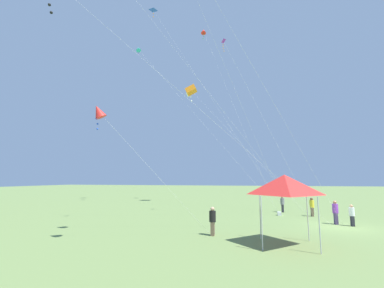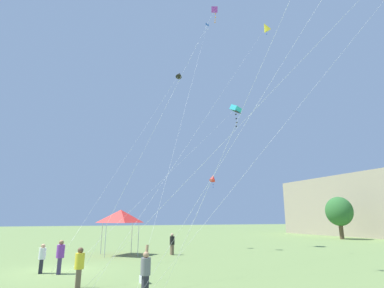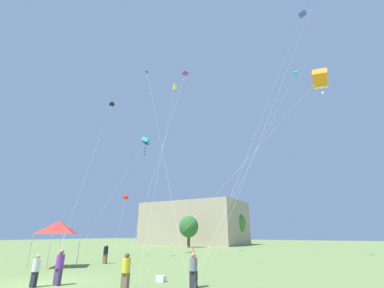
% 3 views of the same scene
% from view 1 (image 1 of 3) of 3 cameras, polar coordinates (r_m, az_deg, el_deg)
% --- Properties ---
extents(ground_plane, '(220.00, 220.00, 0.00)m').
position_cam_1_polar(ground_plane, '(21.74, 29.92, -15.65)').
color(ground_plane, olive).
extents(festival_tent, '(2.82, 2.82, 3.59)m').
position_cam_1_polar(festival_tent, '(14.47, 19.91, -8.51)').
color(festival_tent, '#B7B7BC').
rests_on(festival_tent, ground).
extents(cooler_box, '(0.52, 0.33, 0.31)m').
position_cam_1_polar(cooler_box, '(26.01, 18.84, -14.43)').
color(cooler_box, white).
rests_on(cooler_box, ground).
extents(person_purple_shirt, '(0.41, 0.41, 1.73)m').
position_cam_1_polar(person_purple_shirt, '(22.62, 29.26, -12.95)').
color(person_purple_shirt, '#473860').
rests_on(person_purple_shirt, ground).
extents(person_black_shirt, '(0.40, 0.40, 1.68)m').
position_cam_1_polar(person_black_shirt, '(16.17, 4.59, -16.48)').
color(person_black_shirt, brown).
rests_on(person_black_shirt, ground).
extents(person_yellow_shirt, '(0.39, 0.39, 1.66)m').
position_cam_1_polar(person_yellow_shirt, '(26.37, 25.10, -12.41)').
color(person_yellow_shirt, brown).
rests_on(person_yellow_shirt, ground).
extents(person_grey_shirt, '(0.38, 0.38, 1.88)m').
position_cam_1_polar(person_grey_shirt, '(28.42, 19.45, -12.27)').
color(person_grey_shirt, '#282833').
rests_on(person_grey_shirt, ground).
extents(person_white_shirt, '(0.36, 0.36, 1.52)m').
position_cam_1_polar(person_white_shirt, '(22.35, 32.00, -13.14)').
color(person_white_shirt, '#282833').
rests_on(person_white_shirt, ground).
extents(kite_red_diamond_1, '(4.67, 5.81, 7.53)m').
position_cam_1_polar(kite_red_diamond_1, '(15.03, -20.02, 6.75)').
color(kite_red_diamond_1, silver).
rests_on(kite_red_diamond_1, ground).
extents(kite_purple_delta_2, '(1.48, 7.95, 17.30)m').
position_cam_1_polar(kite_purple_delta_2, '(27.70, 7.41, 20.89)').
color(kite_purple_delta_2, silver).
rests_on(kite_purple_delta_2, ground).
extents(kite_blue_delta_3, '(6.92, 18.29, 29.83)m').
position_cam_1_polar(kite_blue_delta_3, '(45.61, -8.46, 27.17)').
color(kite_blue_delta_3, silver).
rests_on(kite_blue_delta_3, ground).
extents(kite_orange_box_6, '(10.13, 14.23, 17.05)m').
position_cam_1_polar(kite_orange_box_6, '(38.49, -0.21, 11.80)').
color(kite_orange_box_6, silver).
rests_on(kite_orange_box_6, ground).
extents(kite_cyan_diamond_7, '(5.61, 19.00, 22.85)m').
position_cam_1_polar(kite_cyan_diamond_7, '(40.89, -11.78, 19.89)').
color(kite_cyan_diamond_7, silver).
rests_on(kite_cyan_diamond_7, ground).
extents(kite_red_diamond_9, '(9.79, 9.75, 27.29)m').
position_cam_1_polar(kite_red_diamond_9, '(44.62, 2.61, 23.69)').
color(kite_red_diamond_9, silver).
rests_on(kite_red_diamond_9, ground).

